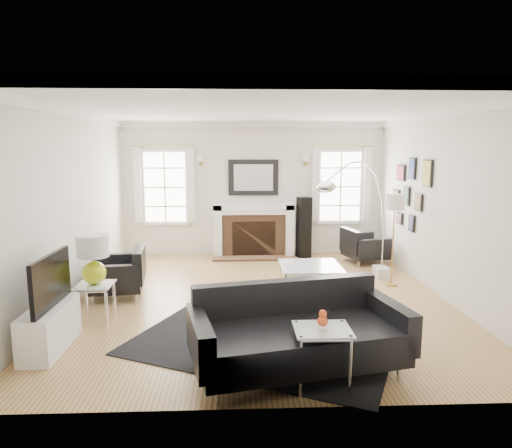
{
  "coord_description": "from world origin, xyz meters",
  "views": [
    {
      "loc": [
        -0.35,
        -6.64,
        2.21
      ],
      "look_at": [
        -0.06,
        0.3,
        1.09
      ],
      "focal_mm": 32.0,
      "sensor_mm": 36.0,
      "label": 1
    }
  ],
  "objects_px": {
    "fireplace": "(254,231)",
    "arc_floor_lamp": "(357,217)",
    "gourd_lamp": "(93,256)",
    "coffee_table": "(310,267)",
    "sofa": "(296,333)",
    "armchair_left": "(120,274)",
    "armchair_right": "(363,247)"
  },
  "relations": [
    {
      "from": "fireplace",
      "to": "arc_floor_lamp",
      "type": "height_order",
      "value": "arc_floor_lamp"
    },
    {
      "from": "gourd_lamp",
      "to": "arc_floor_lamp",
      "type": "xyz_separation_m",
      "value": [
        3.78,
        1.4,
        0.28
      ]
    },
    {
      "from": "coffee_table",
      "to": "arc_floor_lamp",
      "type": "bearing_deg",
      "value": 17.08
    },
    {
      "from": "sofa",
      "to": "armchair_left",
      "type": "distance_m",
      "value": 3.44
    },
    {
      "from": "fireplace",
      "to": "coffee_table",
      "type": "bearing_deg",
      "value": -72.05
    },
    {
      "from": "fireplace",
      "to": "armchair_left",
      "type": "height_order",
      "value": "fireplace"
    },
    {
      "from": "fireplace",
      "to": "armchair_right",
      "type": "height_order",
      "value": "fireplace"
    },
    {
      "from": "sofa",
      "to": "gourd_lamp",
      "type": "distance_m",
      "value": 2.88
    },
    {
      "from": "fireplace",
      "to": "sofa",
      "type": "bearing_deg",
      "value": -87.21
    },
    {
      "from": "gourd_lamp",
      "to": "sofa",
      "type": "bearing_deg",
      "value": -30.38
    },
    {
      "from": "coffee_table",
      "to": "arc_floor_lamp",
      "type": "xyz_separation_m",
      "value": [
        0.78,
        0.24,
        0.76
      ]
    },
    {
      "from": "fireplace",
      "to": "gourd_lamp",
      "type": "xyz_separation_m",
      "value": [
        -2.2,
        -3.63,
        0.33
      ]
    },
    {
      "from": "fireplace",
      "to": "armchair_left",
      "type": "relative_size",
      "value": 1.72
    },
    {
      "from": "coffee_table",
      "to": "gourd_lamp",
      "type": "xyz_separation_m",
      "value": [
        -3.0,
        -1.16,
        0.48
      ]
    },
    {
      "from": "coffee_table",
      "to": "arc_floor_lamp",
      "type": "distance_m",
      "value": 1.11
    },
    {
      "from": "sofa",
      "to": "armchair_left",
      "type": "height_order",
      "value": "sofa"
    },
    {
      "from": "armchair_right",
      "to": "gourd_lamp",
      "type": "bearing_deg",
      "value": -145.74
    },
    {
      "from": "armchair_left",
      "to": "gourd_lamp",
      "type": "xyz_separation_m",
      "value": [
        -0.06,
        -1.04,
        0.53
      ]
    },
    {
      "from": "fireplace",
      "to": "sofa",
      "type": "relative_size",
      "value": 0.74
    },
    {
      "from": "armchair_left",
      "to": "arc_floor_lamp",
      "type": "xyz_separation_m",
      "value": [
        3.72,
        0.36,
        0.81
      ]
    },
    {
      "from": "fireplace",
      "to": "coffee_table",
      "type": "relative_size",
      "value": 1.8
    },
    {
      "from": "armchair_left",
      "to": "gourd_lamp",
      "type": "height_order",
      "value": "gourd_lamp"
    },
    {
      "from": "fireplace",
      "to": "armchair_right",
      "type": "distance_m",
      "value": 2.26
    },
    {
      "from": "sofa",
      "to": "coffee_table",
      "type": "height_order",
      "value": "sofa"
    },
    {
      "from": "armchair_right",
      "to": "arc_floor_lamp",
      "type": "relative_size",
      "value": 0.46
    },
    {
      "from": "armchair_left",
      "to": "coffee_table",
      "type": "distance_m",
      "value": 2.94
    },
    {
      "from": "fireplace",
      "to": "gourd_lamp",
      "type": "relative_size",
      "value": 2.62
    },
    {
      "from": "fireplace",
      "to": "arc_floor_lamp",
      "type": "distance_m",
      "value": 2.81
    },
    {
      "from": "armchair_right",
      "to": "arc_floor_lamp",
      "type": "bearing_deg",
      "value": -109.86
    },
    {
      "from": "sofa",
      "to": "fireplace",
      "type": "bearing_deg",
      "value": 92.79
    },
    {
      "from": "fireplace",
      "to": "armchair_right",
      "type": "xyz_separation_m",
      "value": [
        2.14,
        -0.68,
        -0.23
      ]
    },
    {
      "from": "armchair_right",
      "to": "coffee_table",
      "type": "height_order",
      "value": "armchair_right"
    }
  ]
}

